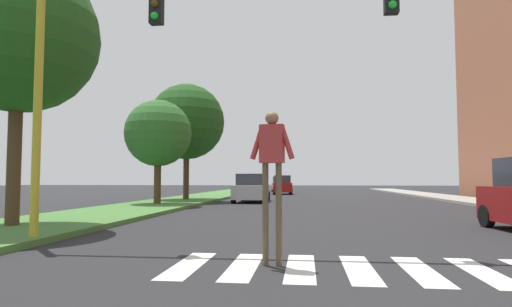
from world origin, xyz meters
The scene contains 12 objects.
ground_plane centered at (0.00, 30.00, 0.00)m, with size 140.00×140.00×0.00m, color #262628.
crosswalk centered at (0.00, 7.48, 0.00)m, with size 5.85×2.20×0.01m.
median_strip centered at (-8.38, 28.00, 0.07)m, with size 4.09×64.00×0.15m, color #477A38.
tree_mid centered at (-8.70, 11.39, 5.37)m, with size 4.33×4.33×7.41m.
tree_far centered at (-8.42, 21.86, 3.77)m, with size 3.45×3.45×5.36m.
tree_distant centered at (-8.26, 26.59, 5.01)m, with size 4.76×4.76×7.25m.
sidewalk_right centered at (9.30, 28.00, 0.07)m, with size 3.00×64.00×0.15m, color #9E9991.
traffic_light_gantry centered at (-3.99, 9.28, 4.36)m, with size 8.98×0.30×6.00m.
pedestrian_performer centered at (-1.35, 7.56, 1.66)m, with size 0.75×0.29×2.49m.
sedan_midblock centered at (-4.10, 26.52, 0.80)m, with size 1.92×4.40×1.72m.
sedan_distant centered at (-3.02, 40.70, 0.81)m, with size 2.08×4.24×1.76m.
sedan_far_horizon centered at (-3.77, 50.47, 0.79)m, with size 1.84×4.19×1.71m.
Camera 1 is at (-0.81, 0.72, 1.38)m, focal length 29.74 mm.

